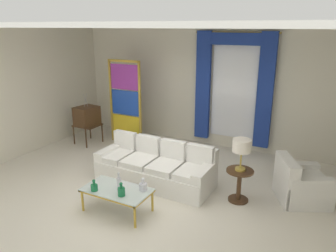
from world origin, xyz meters
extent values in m
plane|color=silver|center=(0.00, 0.00, 0.00)|extent=(16.00, 16.00, 0.00)
cube|color=silver|center=(0.00, 3.06, 1.50)|extent=(8.00, 0.12, 3.00)
cube|color=silver|center=(-3.66, 0.60, 1.50)|extent=(0.12, 7.00, 3.00)
cube|color=white|center=(0.00, 0.80, 3.02)|extent=(8.00, 7.60, 0.04)
cube|color=white|center=(0.72, 2.98, 1.55)|extent=(1.10, 0.02, 2.50)
cylinder|color=gold|center=(0.72, 2.90, 2.86)|extent=(2.00, 0.04, 0.04)
cube|color=navy|center=(-0.05, 2.88, 1.55)|extent=(0.36, 0.12, 2.70)
cube|color=navy|center=(1.49, 2.88, 1.55)|extent=(0.36, 0.12, 2.70)
cube|color=navy|center=(0.72, 2.88, 2.72)|extent=(1.80, 0.10, 0.28)
cube|color=white|center=(-0.05, 0.38, 0.19)|extent=(2.33, 0.93, 0.38)
cube|color=white|center=(-0.04, 0.75, 0.39)|extent=(2.32, 0.23, 0.78)
cube|color=white|center=(1.02, 0.36, 0.28)|extent=(0.21, 0.86, 0.56)
cube|color=white|center=(-1.12, 0.39, 0.28)|extent=(0.21, 0.86, 0.56)
cube|color=white|center=(0.82, 0.32, 0.44)|extent=(0.54, 0.74, 0.12)
cube|color=white|center=(0.82, 0.64, 0.66)|extent=(0.51, 0.15, 0.40)
cube|color=white|center=(0.24, 0.32, 0.44)|extent=(0.54, 0.74, 0.12)
cube|color=white|center=(0.24, 0.64, 0.66)|extent=(0.51, 0.15, 0.40)
cube|color=white|center=(-0.34, 0.33, 0.44)|extent=(0.54, 0.74, 0.12)
cube|color=white|center=(-0.34, 0.65, 0.66)|extent=(0.51, 0.15, 0.40)
cube|color=white|center=(-0.92, 0.34, 0.44)|extent=(0.54, 0.74, 0.12)
cube|color=white|center=(-0.92, 0.66, 0.66)|extent=(0.51, 0.15, 0.40)
cube|color=silver|center=(-0.08, -0.81, 0.40)|extent=(1.13, 0.62, 0.02)
cube|color=gold|center=(-0.08, -0.52, 0.38)|extent=(1.13, 0.04, 0.03)
cube|color=gold|center=(-0.08, -1.10, 0.38)|extent=(1.13, 0.04, 0.03)
cube|color=gold|center=(-0.63, -0.81, 0.38)|extent=(0.04, 0.62, 0.03)
cube|color=gold|center=(0.46, -0.81, 0.38)|extent=(0.04, 0.62, 0.03)
cylinder|color=gold|center=(-0.61, -0.54, 0.19)|extent=(0.04, 0.04, 0.38)
cylinder|color=gold|center=(0.44, -0.54, 0.19)|extent=(0.04, 0.04, 0.38)
cylinder|color=gold|center=(-0.61, -1.08, 0.19)|extent=(0.04, 0.04, 0.38)
cylinder|color=gold|center=(0.44, -1.08, 0.19)|extent=(0.04, 0.04, 0.38)
cylinder|color=silver|center=(-0.02, -0.84, 0.53)|extent=(0.06, 0.06, 0.24)
cylinder|color=silver|center=(-0.02, -0.84, 0.68)|extent=(0.03, 0.03, 0.06)
sphere|color=silver|center=(-0.02, -0.84, 0.72)|extent=(0.04, 0.04, 0.04)
cylinder|color=#196B3D|center=(0.11, -0.95, 0.48)|extent=(0.12, 0.12, 0.14)
cylinder|color=#196B3D|center=(0.11, -0.95, 0.57)|extent=(0.04, 0.04, 0.05)
sphere|color=#196B3D|center=(0.11, -0.95, 0.62)|extent=(0.05, 0.05, 0.05)
cylinder|color=silver|center=(0.33, -0.64, 0.47)|extent=(0.13, 0.13, 0.12)
cylinder|color=silver|center=(0.33, -0.64, 0.56)|extent=(0.05, 0.05, 0.05)
sphere|color=silver|center=(0.33, -0.64, 0.61)|extent=(0.06, 0.06, 0.06)
cylinder|color=#196B3D|center=(-0.38, -1.02, 0.46)|extent=(0.12, 0.12, 0.10)
cylinder|color=#196B3D|center=(-0.38, -1.02, 0.54)|extent=(0.04, 0.04, 0.05)
sphere|color=#196B3D|center=(-0.38, -1.02, 0.59)|extent=(0.05, 0.05, 0.05)
cube|color=#472D19|center=(-2.76, 1.55, 0.50)|extent=(0.62, 0.54, 0.03)
cylinder|color=#472D19|center=(-3.04, 1.31, 0.25)|extent=(0.04, 0.04, 0.50)
cylinder|color=#472D19|center=(-2.96, 1.86, 0.25)|extent=(0.04, 0.04, 0.50)
cylinder|color=#472D19|center=(-2.56, 1.24, 0.25)|extent=(0.04, 0.04, 0.50)
cylinder|color=#472D19|center=(-2.48, 1.80, 0.25)|extent=(0.04, 0.04, 0.50)
cube|color=#472D19|center=(-2.76, 1.55, 0.76)|extent=(0.55, 0.62, 0.48)
cube|color=black|center=(-2.99, 1.58, 0.78)|extent=(0.07, 0.39, 0.30)
cylinder|color=gold|center=(-3.00, 1.50, 0.59)|extent=(0.02, 0.04, 0.04)
cylinder|color=gold|center=(-2.98, 1.66, 0.59)|extent=(0.02, 0.04, 0.04)
cylinder|color=silver|center=(-2.76, 1.55, 1.18)|extent=(0.03, 0.13, 0.34)
cylinder|color=silver|center=(-2.76, 1.55, 1.18)|extent=(0.03, 0.13, 0.34)
cube|color=white|center=(2.65, 1.02, 0.20)|extent=(1.07, 1.07, 0.40)
cube|color=white|center=(2.65, 1.02, 0.45)|extent=(0.92, 0.92, 0.10)
cube|color=white|center=(2.36, 0.88, 0.40)|extent=(0.53, 0.81, 0.80)
cube|color=white|center=(2.51, 1.31, 0.29)|extent=(0.74, 0.49, 0.58)
cube|color=white|center=(2.79, 0.74, 0.29)|extent=(0.74, 0.49, 0.58)
cube|color=gold|center=(-2.32, 2.05, 1.10)|extent=(0.05, 0.05, 2.20)
cube|color=gold|center=(-1.42, 2.05, 1.10)|extent=(0.05, 0.05, 2.20)
cube|color=gold|center=(-1.87, 2.05, 2.17)|extent=(0.90, 0.05, 0.06)
cube|color=gold|center=(-1.87, 2.05, 0.05)|extent=(0.90, 0.05, 0.10)
cube|color=yellow|center=(-1.87, 2.05, 0.43)|extent=(0.82, 0.02, 0.64)
cube|color=#1E47B7|center=(-1.87, 2.05, 1.10)|extent=(0.82, 0.02, 0.64)
cube|color=purple|center=(-1.87, 2.05, 1.77)|extent=(0.82, 0.02, 0.64)
cylinder|color=beige|center=(-1.55, 1.74, 0.03)|extent=(0.16, 0.16, 0.06)
ellipsoid|color=#135B7C|center=(-1.55, 1.74, 0.14)|extent=(0.18, 0.32, 0.20)
sphere|color=#135B7C|center=(-1.55, 1.88, 0.25)|extent=(0.09, 0.09, 0.09)
cone|color=gold|center=(-1.55, 1.94, 0.25)|extent=(0.02, 0.04, 0.02)
cone|color=#287B46|center=(-1.55, 1.56, 0.24)|extent=(0.44, 0.40, 0.50)
cylinder|color=#472D19|center=(1.63, 0.48, 0.58)|extent=(0.48, 0.48, 0.03)
cylinder|color=#472D19|center=(1.63, 0.48, 0.29)|extent=(0.08, 0.08, 0.55)
cylinder|color=#472D19|center=(1.63, 0.48, 0.01)|extent=(0.36, 0.36, 0.03)
cylinder|color=#B29338|center=(1.63, 0.48, 0.61)|extent=(0.18, 0.18, 0.04)
cylinder|color=#B29338|center=(1.63, 0.48, 0.81)|extent=(0.03, 0.03, 0.36)
cylinder|color=silver|center=(1.63, 0.48, 1.05)|extent=(0.32, 0.32, 0.22)
camera|label=1|loc=(2.91, -4.68, 3.02)|focal=34.53mm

